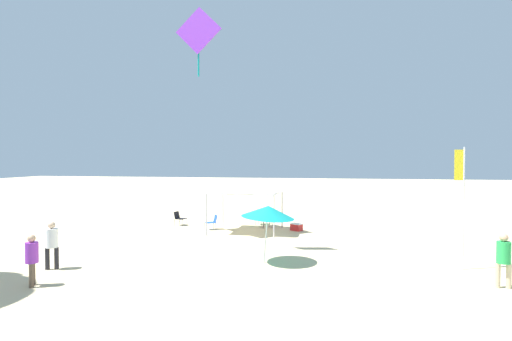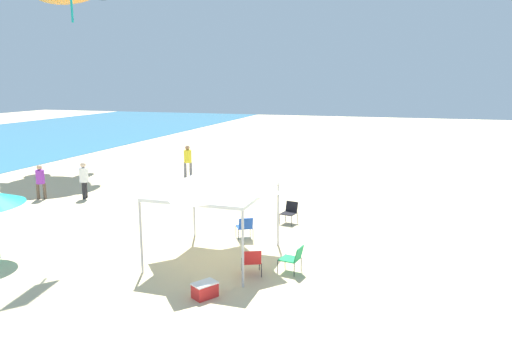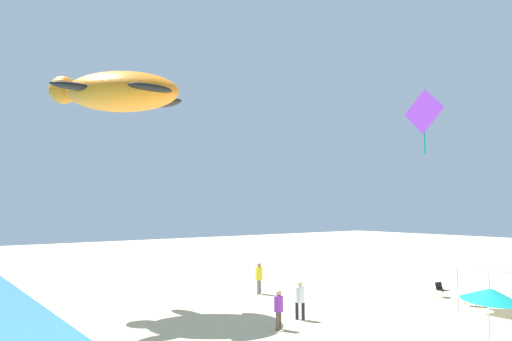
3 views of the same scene
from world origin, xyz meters
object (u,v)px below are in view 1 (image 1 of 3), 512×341
(canopy_tent, at_px, (246,187))
(cooler_box, at_px, (297,227))
(banner_flag, at_px, (462,196))
(person_near_umbrella, at_px, (32,256))
(folding_chair_near_cooler, at_px, (212,221))
(kite_diamond_purple, at_px, (198,33))
(folding_chair_left_of_tent, at_px, (269,219))
(folding_chair_facing_ocean, at_px, (262,217))
(beach_umbrella, at_px, (268,212))
(person_kite_handler, at_px, (52,241))
(person_far_stroller, at_px, (504,256))
(folding_chair_right_of_tent, at_px, (179,217))

(canopy_tent, bearing_deg, cooler_box, -163.37)
(banner_flag, bearing_deg, person_near_umbrella, 18.37)
(folding_chair_near_cooler, distance_m, banner_flag, 13.10)
(folding_chair_near_cooler, bearing_deg, kite_diamond_purple, -18.45)
(cooler_box, xyz_separation_m, banner_flag, (-6.54, 6.89, 2.44))
(folding_chair_left_of_tent, xyz_separation_m, folding_chair_near_cooler, (3.01, 1.23, 0.00))
(folding_chair_facing_ocean, relative_size, person_near_umbrella, 0.50)
(cooler_box, bearing_deg, beach_umbrella, 86.40)
(canopy_tent, distance_m, person_kite_handler, 10.38)
(canopy_tent, height_order, folding_chair_facing_ocean, canopy_tent)
(cooler_box, height_order, person_far_stroller, person_far_stroller)
(kite_diamond_purple, bearing_deg, beach_umbrella, 157.79)
(folding_chair_near_cooler, bearing_deg, cooler_box, 66.45)
(cooler_box, height_order, banner_flag, banner_flag)
(beach_umbrella, height_order, person_far_stroller, beach_umbrella)
(beach_umbrella, distance_m, banner_flag, 7.04)
(folding_chair_near_cooler, bearing_deg, canopy_tent, 51.89)
(folding_chair_left_of_tent, xyz_separation_m, banner_flag, (-8.22, 7.63, 2.17))
(canopy_tent, distance_m, kite_diamond_purple, 8.73)
(folding_chair_facing_ocean, height_order, person_near_umbrella, person_near_umbrella)
(canopy_tent, xyz_separation_m, person_near_umbrella, (4.60, 10.68, -1.47))
(folding_chair_near_cooler, height_order, person_far_stroller, person_far_stroller)
(canopy_tent, xyz_separation_m, folding_chair_facing_ocean, (-0.43, -2.61, -1.95))
(banner_flag, relative_size, person_kite_handler, 2.54)
(cooler_box, bearing_deg, folding_chair_facing_ocean, -38.80)
(folding_chair_facing_ocean, bearing_deg, person_near_umbrella, -100.35)
(canopy_tent, xyz_separation_m, cooler_box, (-2.68, -0.80, -2.23))
(person_kite_handler, bearing_deg, folding_chair_facing_ocean, -138.30)
(canopy_tent, height_order, folding_chair_right_of_tent, canopy_tent)
(banner_flag, bearing_deg, folding_chair_near_cooler, -29.67)
(cooler_box, relative_size, person_far_stroller, 0.44)
(folding_chair_facing_ocean, relative_size, person_kite_handler, 0.47)
(folding_chair_near_cooler, distance_m, person_kite_handler, 9.70)
(folding_chair_left_of_tent, bearing_deg, folding_chair_right_of_tent, -112.26)
(banner_flag, distance_m, person_near_umbrella, 14.65)
(folding_chair_left_of_tent, bearing_deg, person_near_umbrella, -48.80)
(canopy_tent, relative_size, banner_flag, 0.82)
(kite_diamond_purple, bearing_deg, folding_chair_left_of_tent, -108.22)
(folding_chair_near_cooler, distance_m, kite_diamond_purple, 10.51)
(beach_umbrella, height_order, folding_chair_right_of_tent, beach_umbrella)
(cooler_box, bearing_deg, kite_diamond_purple, 60.22)
(person_near_umbrella, bearing_deg, banner_flag, 77.58)
(banner_flag, bearing_deg, folding_chair_facing_ocean, -44.72)
(folding_chair_left_of_tent, bearing_deg, person_kite_handler, -55.57)
(person_near_umbrella, bearing_deg, kite_diamond_purple, 113.97)
(canopy_tent, distance_m, folding_chair_left_of_tent, 2.67)
(beach_umbrella, bearing_deg, folding_chair_facing_ocean, -78.87)
(folding_chair_left_of_tent, bearing_deg, folding_chair_facing_ocean, -176.39)
(folding_chair_right_of_tent, xyz_separation_m, folding_chair_near_cooler, (-2.37, 1.05, 0.00))
(kite_diamond_purple, bearing_deg, banner_flag, 173.09)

